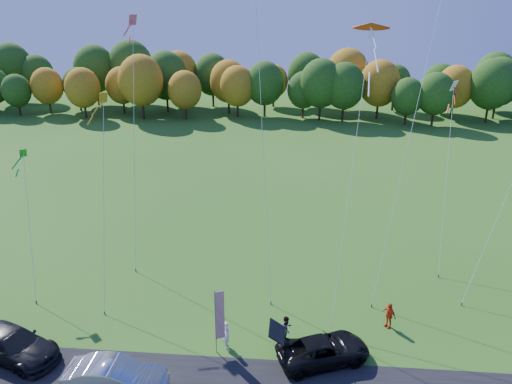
# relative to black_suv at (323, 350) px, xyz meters

# --- Properties ---
(ground) EXTENTS (160.00, 160.00, 0.00)m
(ground) POSITION_rel_black_suv_xyz_m (-4.23, 0.80, -0.70)
(ground) COLOR #295D18
(tree_line) EXTENTS (116.00, 12.00, 10.00)m
(tree_line) POSITION_rel_black_suv_xyz_m (-4.23, 55.80, -0.70)
(tree_line) COLOR #1E4711
(tree_line) RESTS_ON ground
(black_suv) EXTENTS (5.54, 4.00, 1.40)m
(black_suv) POSITION_rel_black_suv_xyz_m (0.00, 0.00, 0.00)
(black_suv) COLOR black
(black_suv) RESTS_ON ground
(silver_sedan) EXTENTS (5.11, 1.86, 1.67)m
(silver_sedan) POSITION_rel_black_suv_xyz_m (-10.39, -3.09, 0.14)
(silver_sedan) COLOR silver
(silver_sedan) RESTS_ON ground
(dark_truck_a) EXTENTS (6.12, 4.13, 1.65)m
(dark_truck_a) POSITION_rel_black_suv_xyz_m (-16.88, -1.10, 0.12)
(dark_truck_a) COLOR black
(dark_truck_a) RESTS_ON ground
(person_tailgate_a) EXTENTS (0.48, 0.66, 1.67)m
(person_tailgate_a) POSITION_rel_black_suv_xyz_m (-5.34, 0.65, 0.14)
(person_tailgate_a) COLOR white
(person_tailgate_a) RESTS_ON ground
(person_tailgate_b) EXTENTS (0.96, 0.99, 1.61)m
(person_tailgate_b) POSITION_rel_black_suv_xyz_m (-2.03, 1.51, 0.10)
(person_tailgate_b) COLOR gray
(person_tailgate_b) RESTS_ON ground
(person_east) EXTENTS (0.92, 0.97, 1.61)m
(person_east) POSITION_rel_black_suv_xyz_m (3.99, 3.33, 0.11)
(person_east) COLOR red
(person_east) RESTS_ON ground
(feather_flag) EXTENTS (0.50, 0.24, 4.00)m
(feather_flag) POSITION_rel_black_suv_xyz_m (-5.67, 0.26, 1.74)
(feather_flag) COLOR #999999
(feather_flag) RESTS_ON ground
(kite_delta_blue) EXTENTS (3.96, 10.29, 28.90)m
(kite_delta_blue) POSITION_rel_black_suv_xyz_m (-4.29, 9.68, 13.61)
(kite_delta_blue) COLOR #4C3F33
(kite_delta_blue) RESTS_ON ground
(kite_parafoil_orange) EXTENTS (8.24, 11.86, 32.65)m
(kite_parafoil_orange) POSITION_rel_black_suv_xyz_m (6.35, 10.83, 15.38)
(kite_parafoil_orange) COLOR #4C3F33
(kite_parafoil_orange) RESTS_ON ground
(kite_delta_red) EXTENTS (3.35, 10.27, 17.96)m
(kite_delta_red) POSITION_rel_black_suv_xyz_m (1.62, 6.99, 8.07)
(kite_delta_red) COLOR #4C3F33
(kite_delta_red) RESTS_ON ground
(kite_diamond_yellow) EXTENTS (1.72, 7.02, 12.93)m
(kite_diamond_yellow) POSITION_rel_black_suv_xyz_m (-13.90, 6.31, 5.59)
(kite_diamond_yellow) COLOR #4C3F33
(kite_diamond_yellow) RESTS_ON ground
(kite_diamond_green) EXTENTS (2.23, 4.95, 9.27)m
(kite_diamond_green) POSITION_rel_black_suv_xyz_m (-19.02, 6.06, 3.79)
(kite_diamond_green) COLOR #4C3F33
(kite_diamond_green) RESTS_ON ground
(kite_diamond_white) EXTENTS (1.91, 7.62, 12.91)m
(kite_diamond_white) POSITION_rel_black_suv_xyz_m (9.05, 12.85, 5.57)
(kite_diamond_white) COLOR #4C3F33
(kite_diamond_white) RESTS_ON ground
(kite_diamond_pink) EXTENTS (1.22, 6.31, 17.52)m
(kite_diamond_pink) POSITION_rel_black_suv_xyz_m (-13.24, 11.15, 8.07)
(kite_diamond_pink) COLOR #4C3F33
(kite_diamond_pink) RESTS_ON ground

